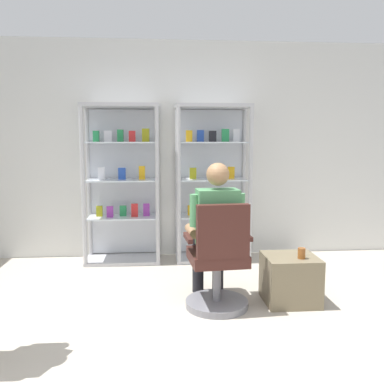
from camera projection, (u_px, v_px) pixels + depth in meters
back_wall at (167, 150)px, 5.30m from camera, size 6.00×0.10×2.70m
display_cabinet_left at (122, 183)px, 5.07m from camera, size 0.90×0.45×1.90m
display_cabinet_right at (212, 182)px, 5.16m from camera, size 0.90×0.45×1.90m
office_chair at (218, 266)px, 3.63m from camera, size 0.58×0.56×0.96m
seated_shopkeeper at (215, 226)px, 3.75m from camera, size 0.51×0.59×1.29m
storage_crate at (290, 279)px, 3.82m from camera, size 0.47×0.45×0.43m
tea_glass at (302, 253)px, 3.71m from camera, size 0.07×0.07×0.10m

